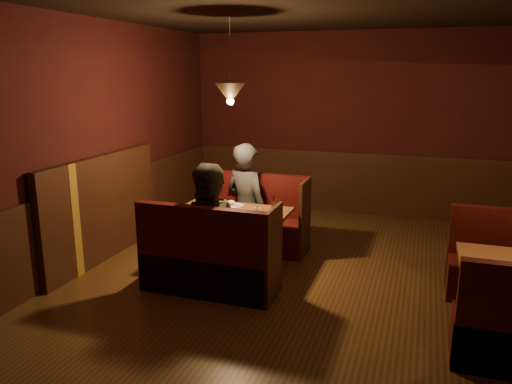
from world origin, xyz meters
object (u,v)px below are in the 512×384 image
(main_table, at_px, (233,224))
(main_bench_far, at_px, (255,225))
(diner_b, at_px, (213,211))
(main_bench_near, at_px, (209,265))
(diner_a, at_px, (246,184))

(main_table, xyz_separation_m, main_bench_far, (0.01, 0.74, -0.23))
(main_table, relative_size, main_bench_far, 0.91)
(diner_b, bearing_deg, main_bench_far, 70.34)
(main_bench_near, bearing_deg, main_bench_far, 90.00)
(main_table, height_order, main_bench_near, main_bench_near)
(main_bench_far, height_order, main_bench_near, same)
(main_bench_far, distance_m, diner_b, 1.41)
(main_bench_near, xyz_separation_m, diner_a, (-0.09, 1.42, 0.57))
(main_bench_far, relative_size, diner_b, 0.84)
(main_bench_far, bearing_deg, diner_a, -143.34)
(main_bench_near, height_order, diner_b, diner_b)
(main_bench_near, relative_size, diner_b, 0.84)
(main_bench_far, xyz_separation_m, diner_a, (-0.09, -0.07, 0.57))
(main_bench_far, bearing_deg, main_table, -91.06)
(diner_b, bearing_deg, main_table, 70.86)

